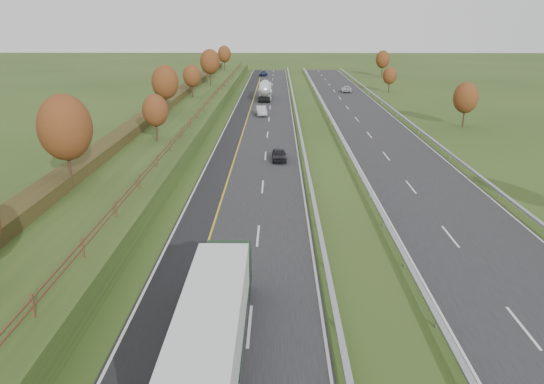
{
  "coord_description": "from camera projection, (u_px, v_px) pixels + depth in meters",
  "views": [
    {
      "loc": [
        2.67,
        -12.77,
        14.98
      ],
      "look_at": [
        2.23,
        26.69,
        2.2
      ],
      "focal_mm": 35.0,
      "sensor_mm": 36.0,
      "label": 1
    }
  ],
  "objects": [
    {
      "name": "ground",
      "position": [
        319.0,
        141.0,
        69.02
      ],
      "size": [
        400.0,
        400.0,
        0.0
      ],
      "primitive_type": "plane",
      "color": "#2B4217",
      "rests_on": "ground"
    },
    {
      "name": "car_oncoming",
      "position": [
        346.0,
        89.0,
        116.38
      ],
      "size": [
        2.64,
        4.89,
        1.3
      ],
      "primitive_type": "imported",
      "rotation": [
        0.0,
        0.0,
        3.04
      ],
      "color": "silver",
      "rests_on": "far_carriageway"
    },
    {
      "name": "road_tanker",
      "position": [
        265.0,
        90.0,
        105.57
      ],
      "size": [
        2.4,
        11.22,
        3.46
      ],
      "color": "silver",
      "rests_on": "near_carriageway"
    },
    {
      "name": "car_small_far",
      "position": [
        264.0,
        74.0,
        149.9
      ],
      "size": [
        2.28,
        4.79,
        1.35
      ],
      "primitive_type": "imported",
      "rotation": [
        0.0,
        0.0,
        -0.09
      ],
      "color": "#162447",
      "rests_on": "near_carriageway"
    },
    {
      "name": "car_silver_mid",
      "position": [
        261.0,
        111.0,
        87.6
      ],
      "size": [
        2.23,
        4.79,
        1.52
      ],
      "primitive_type": "imported",
      "rotation": [
        0.0,
        0.0,
        0.14
      ],
      "color": "#A8A7AC",
      "rests_on": "near_carriageway"
    },
    {
      "name": "hedge_left",
      "position": [
        150.0,
        115.0,
        73.24
      ],
      "size": [
        2.2,
        180.0,
        1.1
      ],
      "primitive_type": "cube",
      "color": "#323214",
      "rests_on": "embankment_left"
    },
    {
      "name": "trees_far",
      "position": [
        421.0,
        80.0,
        100.03
      ],
      "size": [
        8.45,
        118.6,
        7.12
      ],
      "color": "#2D2116",
      "rests_on": "ground"
    },
    {
      "name": "median_barrier_far",
      "position": [
        336.0,
        129.0,
        73.56
      ],
      "size": [
        0.32,
        200.0,
        0.71
      ],
      "color": "#999CA2",
      "rests_on": "ground"
    },
    {
      "name": "outer_barrier_far",
      "position": [
        419.0,
        129.0,
        73.44
      ],
      "size": [
        0.32,
        200.0,
        0.71
      ],
      "color": "#999CA2",
      "rests_on": "ground"
    },
    {
      "name": "car_dark_near",
      "position": [
        279.0,
        155.0,
        59.24
      ],
      "size": [
        1.71,
        3.97,
        1.34
      ],
      "primitive_type": "imported",
      "rotation": [
        0.0,
        0.0,
        0.03
      ],
      "color": "black",
      "rests_on": "near_carriageway"
    },
    {
      "name": "fence_left",
      "position": [
        197.0,
        114.0,
        72.72
      ],
      "size": [
        0.12,
        189.06,
        1.2
      ],
      "color": "#422B19",
      "rests_on": "embankment_left"
    },
    {
      "name": "hard_shoulder",
      "position": [
        232.0,
        133.0,
        73.9
      ],
      "size": [
        3.0,
        200.0,
        0.04
      ],
      "primitive_type": "cube",
      "color": "black",
      "rests_on": "ground"
    },
    {
      "name": "far_carriageway",
      "position": [
        377.0,
        134.0,
        73.68
      ],
      "size": [
        10.5,
        200.0,
        0.04
      ],
      "primitive_type": "cube",
      "color": "black",
      "rests_on": "ground"
    },
    {
      "name": "median_barrier_near",
      "position": [
        300.0,
        129.0,
        73.62
      ],
      "size": [
        0.32,
        200.0,
        0.71
      ],
      "color": "#999CA2",
      "rests_on": "ground"
    },
    {
      "name": "box_lorry",
      "position": [
        213.0,
        332.0,
        22.59
      ],
      "size": [
        2.58,
        16.28,
        4.06
      ],
      "color": "black",
      "rests_on": "near_carriageway"
    },
    {
      "name": "lane_markings",
      "position": [
        305.0,
        133.0,
        73.67
      ],
      "size": [
        26.75,
        200.0,
        0.01
      ],
      "color": "silver",
      "rests_on": "near_carriageway"
    },
    {
      "name": "trees_left",
      "position": [
        160.0,
        90.0,
        68.83
      ],
      "size": [
        6.64,
        164.3,
        7.66
      ],
      "color": "#2D2116",
      "rests_on": "embankment_left"
    },
    {
      "name": "near_carriageway",
      "position": [
        259.0,
        133.0,
        73.86
      ],
      "size": [
        10.5,
        200.0,
        0.04
      ],
      "primitive_type": "cube",
      "color": "black",
      "rests_on": "ground"
    },
    {
      "name": "embankment_left",
      "position": [
        165.0,
        126.0,
        73.7
      ],
      "size": [
        12.0,
        200.0,
        2.0
      ],
      "primitive_type": "cube",
      "color": "#2B4217",
      "rests_on": "ground"
    }
  ]
}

